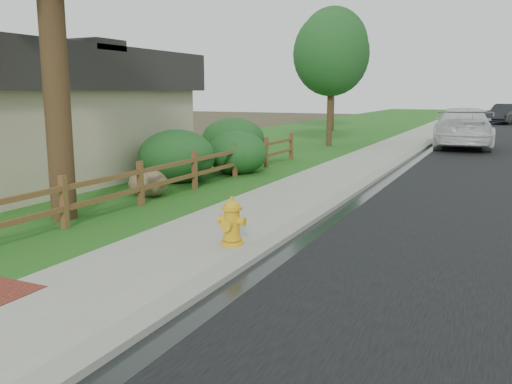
% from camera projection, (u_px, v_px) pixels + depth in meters
% --- Properties ---
extents(ground, '(120.00, 120.00, 0.00)m').
position_uv_depth(ground, '(122.00, 317.00, 6.50)').
color(ground, '#38311E').
extents(curb, '(0.40, 90.00, 0.12)m').
position_uv_depth(curb, '(451.00, 130.00, 37.52)').
color(curb, gray).
rests_on(curb, ground).
extents(wet_gutter, '(0.50, 90.00, 0.00)m').
position_uv_depth(wet_gutter, '(456.00, 130.00, 37.38)').
color(wet_gutter, black).
rests_on(wet_gutter, road).
extents(sidewalk, '(2.20, 90.00, 0.10)m').
position_uv_depth(sidewalk, '(431.00, 129.00, 38.06)').
color(sidewalk, gray).
rests_on(sidewalk, ground).
extents(grass_strip, '(1.60, 90.00, 0.06)m').
position_uv_depth(grass_strip, '(404.00, 129.00, 38.85)').
color(grass_strip, '#195418').
rests_on(grass_strip, ground).
extents(lawn_near, '(9.00, 90.00, 0.04)m').
position_uv_depth(lawn_near, '(334.00, 127.00, 41.01)').
color(lawn_near, '#195418').
rests_on(lawn_near, ground).
extents(ranch_fence, '(0.12, 16.92, 1.10)m').
position_uv_depth(ranch_fence, '(170.00, 175.00, 13.59)').
color(ranch_fence, '#552B1C').
rests_on(ranch_fence, ground).
extents(fire_hydrant, '(0.53, 0.43, 0.83)m').
position_uv_depth(fire_hydrant, '(232.00, 223.00, 9.18)').
color(fire_hydrant, gold).
rests_on(fire_hydrant, sidewalk).
extents(white_suv, '(3.32, 6.77, 1.90)m').
position_uv_depth(white_suv, '(462.00, 127.00, 26.08)').
color(white_suv, silver).
rests_on(white_suv, road).
extents(dark_car_far, '(3.05, 5.25, 1.64)m').
position_uv_depth(dark_car_far, '(505.00, 114.00, 45.22)').
color(dark_car_far, black).
rests_on(dark_car_far, road).
extents(boulder, '(1.12, 0.85, 0.73)m').
position_uv_depth(boulder, '(148.00, 183.00, 13.82)').
color(boulder, brown).
rests_on(boulder, ground).
extents(shrub_b, '(2.82, 2.82, 1.58)m').
position_uv_depth(shrub_b, '(177.00, 156.00, 15.95)').
color(shrub_b, '#17421C').
rests_on(shrub_b, ground).
extents(shrub_c, '(2.41, 2.41, 1.42)m').
position_uv_depth(shrub_c, '(237.00, 153.00, 17.55)').
color(shrub_c, '#17421C').
rests_on(shrub_c, ground).
extents(shrub_d, '(3.26, 3.26, 1.67)m').
position_uv_depth(shrub_d, '(233.00, 139.00, 21.20)').
color(shrub_d, '#17421C').
rests_on(shrub_d, ground).
extents(tree_near_left, '(3.63, 3.63, 6.43)m').
position_uv_depth(tree_near_left, '(331.00, 54.00, 25.72)').
color(tree_near_left, '#3B2D18').
rests_on(tree_near_left, ground).
extents(tree_mid_left, '(4.60, 4.60, 8.22)m').
position_uv_depth(tree_mid_left, '(333.00, 46.00, 36.07)').
color(tree_mid_left, '#3B2D18').
rests_on(tree_mid_left, ground).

